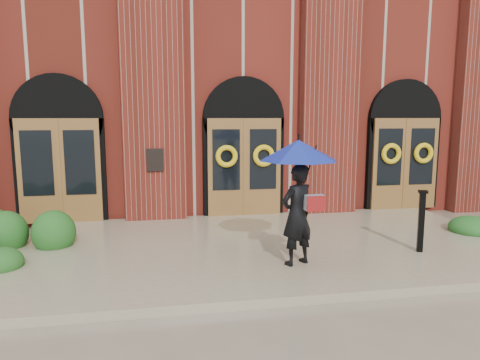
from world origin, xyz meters
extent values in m
plane|color=gray|center=(0.00, 0.00, 0.00)|extent=(90.00, 90.00, 0.00)
cube|color=tan|center=(0.00, 0.15, 0.07)|extent=(10.00, 5.30, 0.15)
cube|color=maroon|center=(0.00, 8.90, 3.50)|extent=(16.00, 12.00, 7.00)
cube|color=black|center=(-2.25, 2.47, 1.65)|extent=(0.40, 0.05, 0.55)
cube|color=maroon|center=(-2.25, 2.73, 3.50)|extent=(1.50, 0.45, 7.00)
cube|color=maroon|center=(2.25, 2.73, 3.50)|extent=(1.50, 0.45, 7.00)
cube|color=brown|center=(-4.50, 2.71, 1.40)|extent=(1.90, 0.10, 2.50)
cylinder|color=black|center=(-4.50, 2.85, 2.65)|extent=(2.10, 0.22, 2.10)
cube|color=brown|center=(0.00, 2.71, 1.40)|extent=(1.90, 0.10, 2.50)
cylinder|color=black|center=(0.00, 2.85, 2.65)|extent=(2.10, 0.22, 2.10)
cube|color=brown|center=(4.50, 2.71, 1.40)|extent=(1.90, 0.10, 2.50)
cylinder|color=black|center=(4.50, 2.85, 2.65)|extent=(2.10, 0.22, 2.10)
torus|color=yellow|center=(-0.48, 2.59, 1.70)|extent=(0.57, 0.13, 0.57)
torus|color=yellow|center=(0.48, 2.59, 1.70)|extent=(0.57, 0.13, 0.57)
torus|color=yellow|center=(4.02, 2.59, 1.70)|extent=(0.57, 0.13, 0.57)
torus|color=yellow|center=(4.98, 2.59, 1.70)|extent=(0.57, 0.13, 0.57)
imported|color=black|center=(0.18, -1.18, 1.02)|extent=(0.75, 0.64, 1.74)
cone|color=navy|center=(0.18, -1.18, 2.13)|extent=(1.78, 1.78, 0.35)
cylinder|color=black|center=(0.23, -1.23, 1.66)|extent=(0.02, 0.02, 0.58)
cube|color=#B4B7B9|center=(0.44, -1.32, 1.26)|extent=(0.36, 0.28, 0.26)
cube|color=maroon|center=(0.44, -1.41, 1.26)|extent=(0.31, 0.15, 0.26)
cube|color=black|center=(2.70, -0.92, 0.72)|extent=(0.13, 0.13, 1.13)
cube|color=black|center=(2.70, -0.92, 1.30)|extent=(0.21, 0.21, 0.05)
ellipsoid|color=#20541C|center=(-5.27, 1.02, 0.41)|extent=(3.21, 1.28, 0.82)
camera|label=1|loc=(-2.04, -8.03, 2.68)|focal=32.00mm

